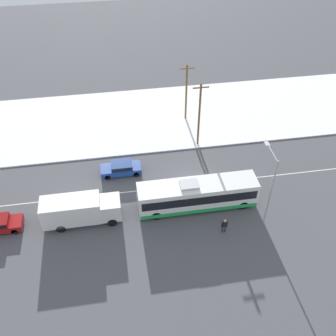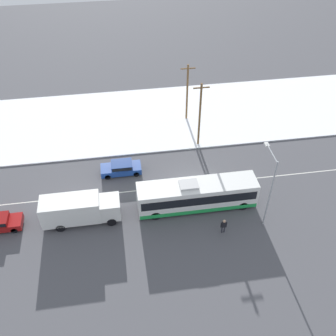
% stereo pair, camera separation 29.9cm
% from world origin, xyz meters
% --- Properties ---
extents(ground_plane, '(120.00, 120.00, 0.00)m').
position_xyz_m(ground_plane, '(0.00, 0.00, 0.00)').
color(ground_plane, '#4C4C51').
extents(snow_lot, '(80.00, 14.54, 0.12)m').
position_xyz_m(snow_lot, '(0.00, 13.31, 0.06)').
color(snow_lot, white).
rests_on(snow_lot, ground_plane).
extents(lane_marking_center, '(60.00, 0.12, 0.00)m').
position_xyz_m(lane_marking_center, '(0.00, 0.00, 0.00)').
color(lane_marking_center, silver).
rests_on(lane_marking_center, ground_plane).
extents(city_bus, '(11.73, 2.57, 3.18)m').
position_xyz_m(city_bus, '(-0.12, -3.05, 1.55)').
color(city_bus, white).
rests_on(city_bus, ground_plane).
extents(box_truck, '(7.39, 2.30, 2.91)m').
position_xyz_m(box_truck, '(-11.53, -3.30, 1.63)').
color(box_truck, silver).
rests_on(box_truck, ground_plane).
extents(sedan_car, '(4.38, 1.80, 1.40)m').
position_xyz_m(sedan_car, '(-7.23, 3.06, 0.77)').
color(sedan_car, navy).
rests_on(sedan_car, ground_plane).
extents(pedestrian_at_stop, '(0.61, 0.27, 1.68)m').
position_xyz_m(pedestrian_at_stop, '(1.67, -6.77, 1.03)').
color(pedestrian_at_stop, '#23232D').
rests_on(pedestrian_at_stop, ground_plane).
extents(streetlamp, '(0.36, 2.98, 7.85)m').
position_xyz_m(streetlamp, '(5.75, -5.76, 4.97)').
color(streetlamp, '#9EA3A8').
rests_on(streetlamp, ground_plane).
extents(utility_pole_roadside, '(1.80, 0.24, 8.16)m').
position_xyz_m(utility_pole_roadside, '(2.14, 6.85, 4.27)').
color(utility_pole_roadside, brown).
rests_on(utility_pole_roadside, ground_plane).
extents(utility_pole_snowlot, '(1.80, 0.24, 7.65)m').
position_xyz_m(utility_pole_snowlot, '(1.76, 12.41, 4.01)').
color(utility_pole_snowlot, brown).
rests_on(utility_pole_snowlot, ground_plane).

